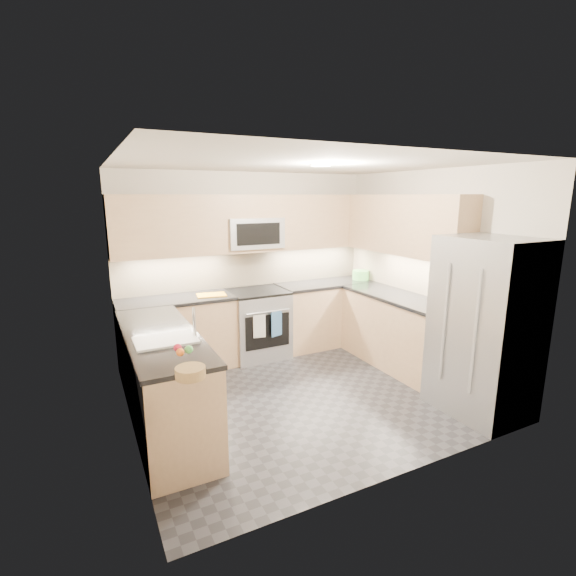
{
  "coord_description": "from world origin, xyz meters",
  "views": [
    {
      "loc": [
        -2.09,
        -3.82,
        2.18
      ],
      "look_at": [
        0.0,
        0.35,
        1.15
      ],
      "focal_mm": 26.0,
      "sensor_mm": 36.0,
      "label": 1
    }
  ],
  "objects_px": {
    "gas_range": "(258,324)",
    "utensil_bowl": "(361,275)",
    "microwave": "(253,233)",
    "cutting_board": "(211,295)",
    "fruit_basket": "(190,372)",
    "refrigerator": "(485,327)"
  },
  "relations": [
    {
      "from": "microwave",
      "to": "cutting_board",
      "type": "height_order",
      "value": "microwave"
    },
    {
      "from": "microwave",
      "to": "fruit_basket",
      "type": "height_order",
      "value": "microwave"
    },
    {
      "from": "fruit_basket",
      "to": "cutting_board",
      "type": "bearing_deg",
      "value": 70.26
    },
    {
      "from": "gas_range",
      "to": "cutting_board",
      "type": "height_order",
      "value": "cutting_board"
    },
    {
      "from": "gas_range",
      "to": "refrigerator",
      "type": "distance_m",
      "value": 2.86
    },
    {
      "from": "microwave",
      "to": "utensil_bowl",
      "type": "relative_size",
      "value": 3.07
    },
    {
      "from": "utensil_bowl",
      "to": "cutting_board",
      "type": "distance_m",
      "value": 2.32
    },
    {
      "from": "microwave",
      "to": "fruit_basket",
      "type": "relative_size",
      "value": 3.59
    },
    {
      "from": "microwave",
      "to": "fruit_basket",
      "type": "xyz_separation_m",
      "value": [
        -1.49,
        -2.49,
        -0.72
      ]
    },
    {
      "from": "gas_range",
      "to": "cutting_board",
      "type": "distance_m",
      "value": 0.81
    },
    {
      "from": "microwave",
      "to": "refrigerator",
      "type": "relative_size",
      "value": 0.42
    },
    {
      "from": "gas_range",
      "to": "utensil_bowl",
      "type": "xyz_separation_m",
      "value": [
        1.68,
        -0.04,
        0.56
      ]
    },
    {
      "from": "refrigerator",
      "to": "cutting_board",
      "type": "distance_m",
      "value": 3.19
    },
    {
      "from": "fruit_basket",
      "to": "microwave",
      "type": "bearing_deg",
      "value": 59.18
    },
    {
      "from": "microwave",
      "to": "utensil_bowl",
      "type": "xyz_separation_m",
      "value": [
        1.68,
        -0.17,
        -0.69
      ]
    },
    {
      "from": "fruit_basket",
      "to": "utensil_bowl",
      "type": "bearing_deg",
      "value": 36.3
    },
    {
      "from": "gas_range",
      "to": "fruit_basket",
      "type": "relative_size",
      "value": 4.3
    },
    {
      "from": "gas_range",
      "to": "cutting_board",
      "type": "bearing_deg",
      "value": -177.82
    },
    {
      "from": "gas_range",
      "to": "microwave",
      "type": "distance_m",
      "value": 1.25
    },
    {
      "from": "gas_range",
      "to": "microwave",
      "type": "relative_size",
      "value": 1.2
    },
    {
      "from": "gas_range",
      "to": "utensil_bowl",
      "type": "distance_m",
      "value": 1.77
    },
    {
      "from": "refrigerator",
      "to": "microwave",
      "type": "bearing_deg",
      "value": 119.62
    }
  ]
}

